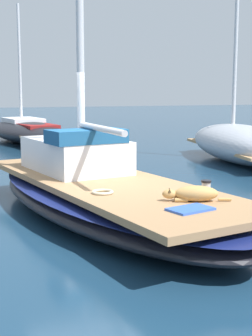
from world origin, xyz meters
The scene contains 9 objects.
ground_plane centered at (0.00, 0.00, 0.00)m, with size 120.00×120.00×0.00m, color navy.
sailboat_main centered at (0.00, 0.00, 0.34)m, with size 3.61×7.54×0.66m.
cabin_house centered at (-0.19, 1.10, 1.01)m, with size 1.73×2.42×0.84m.
dog_tan centered at (0.60, -2.02, 0.77)m, with size 0.91×0.48×0.22m.
deck_winch centered at (0.99, -1.69, 0.76)m, with size 0.16×0.16×0.21m.
coiled_rope centered at (-0.40, -1.07, 0.68)m, with size 0.32×0.32×0.04m, color beige.
deck_towel centered at (0.30, -2.47, 0.68)m, with size 0.56×0.36×0.03m, color blue.
moored_boat_far_astern centered at (1.07, 13.28, 0.50)m, with size 3.39×7.65×5.85m.
moored_boat_starboard_side centered at (6.08, 4.85, 0.60)m, with size 3.33×6.39×5.64m.
Camera 1 is at (-2.70, -7.85, 2.16)m, focal length 52.63 mm.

